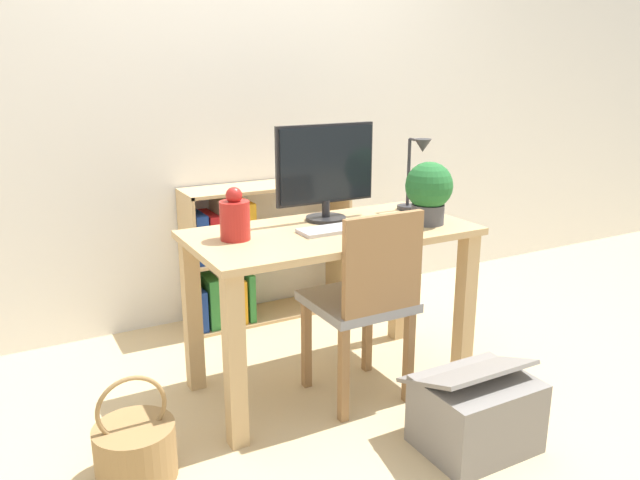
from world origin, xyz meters
The scene contains 12 objects.
ground_plane centered at (0.00, 0.00, 0.00)m, with size 10.00×10.00×0.00m, color #CCB284.
wall_back centered at (0.00, 1.05, 1.30)m, with size 8.00×0.05×2.60m.
desk centered at (0.00, 0.00, 0.58)m, with size 1.22×0.62×0.73m.
monitor centered at (0.06, 0.16, 0.97)m, with size 0.48×0.18×0.43m.
keyboard centered at (0.04, -0.03, 0.74)m, with size 0.40×0.13×0.02m.
vase centered at (-0.42, 0.05, 0.82)m, with size 0.12×0.12×0.22m.
desk_lamp centered at (0.52, 0.10, 0.94)m, with size 0.10×0.19×0.35m.
potted_plant centered at (0.42, -0.12, 0.88)m, with size 0.21×0.21×0.28m.
chair centered at (0.05, -0.21, 0.47)m, with size 0.40×0.40×0.86m.
bookshelf centered at (-0.09, 0.87, 0.37)m, with size 0.95×0.28×0.77m.
basket centered at (-0.94, -0.27, 0.11)m, with size 0.28×0.28×0.39m.
storage_box centered at (0.23, -0.70, 0.15)m, with size 0.43×0.39×0.35m.
Camera 1 is at (-1.29, -2.25, 1.42)m, focal length 35.00 mm.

